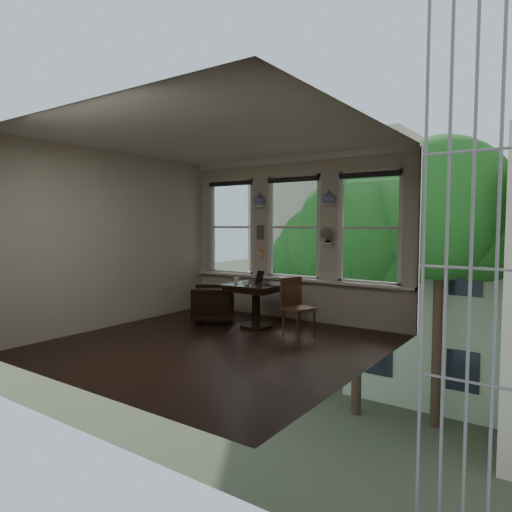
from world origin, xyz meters
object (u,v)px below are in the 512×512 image
Objects in this scene: side_chair_right at (299,308)px; mug at (236,280)px; laptop at (268,284)px; table at (256,306)px; armchair_left at (213,304)px.

side_chair_right reaches higher than mug.
laptop is 3.32× the size of mug.
armchair_left is at bearing -173.55° from table.
laptop is at bearing 2.95° from mug.
table is 0.98× the size of side_chair_right.
laptop is at bearing 58.47° from armchair_left.
side_chair_right is at bearing -11.55° from table.
mug is (-1.31, 0.13, 0.34)m from side_chair_right.
armchair_left is 0.69m from mug.
mug is at bearing 58.94° from armchair_left.
laptop is (1.15, 0.07, 0.43)m from armchair_left.
armchair_left is (-0.88, -0.10, -0.04)m from table.
laptop is at bearing -7.07° from table.
laptop is (0.27, -0.03, 0.39)m from table.
laptop reaches higher than table.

